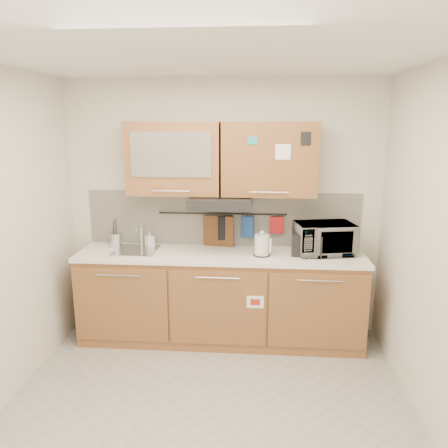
# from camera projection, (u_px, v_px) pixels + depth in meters

# --- Properties ---
(floor) EXTENTS (3.20, 3.20, 0.00)m
(floor) POSITION_uv_depth(u_px,v_px,m) (207.00, 413.00, 3.34)
(floor) COLOR #9E9993
(floor) RESTS_ON ground
(ceiling) EXTENTS (3.20, 3.20, 0.00)m
(ceiling) POSITION_uv_depth(u_px,v_px,m) (204.00, 53.00, 2.75)
(ceiling) COLOR white
(ceiling) RESTS_ON wall_back
(wall_back) EXTENTS (3.20, 0.00, 3.20)m
(wall_back) POSITION_uv_depth(u_px,v_px,m) (223.00, 209.00, 4.50)
(wall_back) COLOR silver
(wall_back) RESTS_ON ground
(wall_right) EXTENTS (0.00, 3.00, 3.00)m
(wall_right) POSITION_uv_depth(u_px,v_px,m) (442.00, 256.00, 2.92)
(wall_right) COLOR silver
(wall_right) RESTS_ON ground
(base_cabinet) EXTENTS (2.80, 0.64, 0.88)m
(base_cabinet) POSITION_uv_depth(u_px,v_px,m) (220.00, 302.00, 4.41)
(base_cabinet) COLOR #A86E3B
(base_cabinet) RESTS_ON floor
(countertop) EXTENTS (2.82, 0.62, 0.04)m
(countertop) POSITION_uv_depth(u_px,v_px,m) (220.00, 255.00, 4.29)
(countertop) COLOR white
(countertop) RESTS_ON base_cabinet
(backsplash) EXTENTS (2.80, 0.02, 0.56)m
(backsplash) POSITION_uv_depth(u_px,v_px,m) (223.00, 219.00, 4.51)
(backsplash) COLOR silver
(backsplash) RESTS_ON countertop
(upper_cabinets) EXTENTS (1.82, 0.37, 0.70)m
(upper_cabinets) POSITION_uv_depth(u_px,v_px,m) (221.00, 159.00, 4.21)
(upper_cabinets) COLOR #A86E3B
(upper_cabinets) RESTS_ON wall_back
(range_hood) EXTENTS (0.60, 0.46, 0.10)m
(range_hood) POSITION_uv_depth(u_px,v_px,m) (221.00, 202.00, 4.23)
(range_hood) COLOR black
(range_hood) RESTS_ON upper_cabinets
(sink) EXTENTS (0.42, 0.40, 0.26)m
(sink) POSITION_uv_depth(u_px,v_px,m) (136.00, 250.00, 4.37)
(sink) COLOR silver
(sink) RESTS_ON countertop
(utensil_rail) EXTENTS (1.30, 0.02, 0.02)m
(utensil_rail) POSITION_uv_depth(u_px,v_px,m) (222.00, 214.00, 4.46)
(utensil_rail) COLOR black
(utensil_rail) RESTS_ON backsplash
(utensil_crock) EXTENTS (0.15, 0.15, 0.30)m
(utensil_crock) POSITION_uv_depth(u_px,v_px,m) (116.00, 240.00, 4.47)
(utensil_crock) COLOR #BABABF
(utensil_crock) RESTS_ON countertop
(kettle) EXTENTS (0.19, 0.18, 0.25)m
(kettle) POSITION_uv_depth(u_px,v_px,m) (262.00, 246.00, 4.18)
(kettle) COLOR silver
(kettle) RESTS_ON countertop
(toaster) EXTENTS (0.31, 0.23, 0.22)m
(toaster) POSITION_uv_depth(u_px,v_px,m) (308.00, 245.00, 4.18)
(toaster) COLOR black
(toaster) RESTS_ON countertop
(microwave) EXTENTS (0.61, 0.47, 0.30)m
(microwave) POSITION_uv_depth(u_px,v_px,m) (324.00, 238.00, 4.24)
(microwave) COLOR #999999
(microwave) RESTS_ON countertop
(soap_bottle) EXTENTS (0.11, 0.11, 0.17)m
(soap_bottle) POSITION_uv_depth(u_px,v_px,m) (150.00, 239.00, 4.48)
(soap_bottle) COLOR #999999
(soap_bottle) RESTS_ON countertop
(cutting_board) EXTENTS (0.32, 0.08, 0.39)m
(cutting_board) POSITION_uv_depth(u_px,v_px,m) (218.00, 234.00, 4.50)
(cutting_board) COLOR brown
(cutting_board) RESTS_ON utensil_rail
(oven_mitt) EXTENTS (0.14, 0.08, 0.22)m
(oven_mitt) POSITION_uv_depth(u_px,v_px,m) (247.00, 227.00, 4.46)
(oven_mitt) COLOR navy
(oven_mitt) RESTS_ON utensil_rail
(dark_pouch) EXTENTS (0.16, 0.11, 0.24)m
(dark_pouch) POSITION_uv_depth(u_px,v_px,m) (226.00, 228.00, 4.48)
(dark_pouch) COLOR black
(dark_pouch) RESTS_ON utensil_rail
(pot_holder) EXTENTS (0.14, 0.04, 0.17)m
(pot_holder) POSITION_uv_depth(u_px,v_px,m) (277.00, 225.00, 4.43)
(pot_holder) COLOR #B0171B
(pot_holder) RESTS_ON utensil_rail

